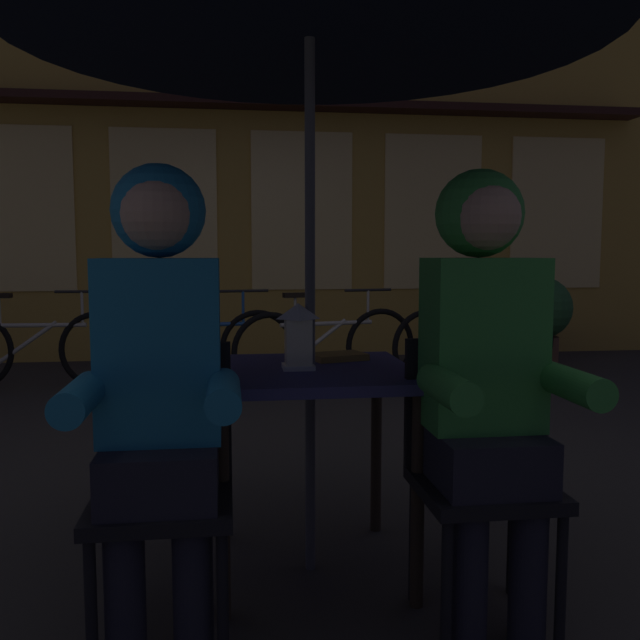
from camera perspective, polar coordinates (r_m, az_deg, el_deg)
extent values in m
plane|color=#2D2B28|center=(2.65, -0.80, -19.99)|extent=(60.00, 60.00, 0.00)
cube|color=navy|center=(2.43, -0.83, -4.42)|extent=(0.72, 0.72, 0.04)
cylinder|color=#2D2319|center=(2.21, -8.11, -15.46)|extent=(0.04, 0.04, 0.70)
cylinder|color=#2D2319|center=(2.29, 8.15, -14.71)|extent=(0.04, 0.04, 0.70)
cylinder|color=#2D2319|center=(2.80, -8.02, -10.91)|extent=(0.04, 0.04, 0.70)
cylinder|color=#2D2319|center=(2.86, 4.71, -10.51)|extent=(0.04, 0.04, 0.70)
cylinder|color=#4C4C51|center=(2.39, -0.84, 5.13)|extent=(0.04, 0.04, 2.25)
cube|color=white|center=(2.40, -1.82, -3.91)|extent=(0.11, 0.11, 0.02)
cube|color=white|center=(2.39, -1.83, -1.83)|extent=(0.09, 0.09, 0.16)
pyramid|color=white|center=(2.38, -1.83, 0.75)|extent=(0.11, 0.11, 0.06)
cube|color=black|center=(2.07, -13.04, -14.73)|extent=(0.40, 0.40, 0.04)
cylinder|color=black|center=(2.00, -8.11, -22.50)|extent=(0.03, 0.03, 0.41)
cylinder|color=black|center=(2.03, -18.53, -22.25)|extent=(0.03, 0.03, 0.41)
cylinder|color=black|center=(2.30, -8.05, -18.52)|extent=(0.03, 0.03, 0.41)
cylinder|color=black|center=(2.33, -16.89, -18.40)|extent=(0.03, 0.03, 0.41)
cube|color=black|center=(2.18, -12.72, -7.36)|extent=(0.40, 0.03, 0.42)
cube|color=black|center=(2.20, 13.52, -13.52)|extent=(0.40, 0.40, 0.04)
cylinder|color=black|center=(2.21, 19.46, -19.93)|extent=(0.03, 0.03, 0.41)
cylinder|color=black|center=(2.08, 10.50, -21.28)|extent=(0.03, 0.03, 0.41)
cylinder|color=black|center=(2.49, 15.74, -16.82)|extent=(0.03, 0.03, 0.41)
cylinder|color=black|center=(2.38, 7.82, -17.71)|extent=(0.03, 0.03, 0.41)
cube|color=black|center=(2.30, 11.98, -6.66)|extent=(0.40, 0.03, 0.42)
cylinder|color=black|center=(2.03, -10.54, -21.42)|extent=(0.11, 0.11, 0.45)
cylinder|color=black|center=(2.05, -15.94, -21.30)|extent=(0.11, 0.11, 0.45)
cube|color=black|center=(2.04, -13.10, -12.09)|extent=(0.32, 0.36, 0.16)
cube|color=teal|center=(2.00, -13.21, -2.42)|extent=(0.34, 0.22, 0.52)
cylinder|color=teal|center=(1.79, -8.05, -6.19)|extent=(0.09, 0.30, 0.09)
cylinder|color=teal|center=(1.83, -19.46, -6.20)|extent=(0.09, 0.30, 0.09)
sphere|color=tan|center=(1.99, -13.46, 8.64)|extent=(0.21, 0.21, 0.21)
sphere|color=teal|center=(2.04, -13.32, 8.85)|extent=(0.27, 0.27, 0.27)
cylinder|color=black|center=(2.20, 16.96, -19.34)|extent=(0.11, 0.11, 0.45)
cylinder|color=black|center=(2.14, 12.29, -20.01)|extent=(0.11, 0.11, 0.45)
cube|color=black|center=(2.17, 13.58, -11.02)|extent=(0.32, 0.36, 0.16)
cube|color=#338C38|center=(2.13, 13.40, -1.94)|extent=(0.34, 0.22, 0.52)
cylinder|color=#338C38|center=(2.03, 20.37, -5.12)|extent=(0.09, 0.30, 0.09)
cylinder|color=#338C38|center=(1.88, 10.61, -5.64)|extent=(0.09, 0.30, 0.09)
sphere|color=tan|center=(2.12, 13.63, 8.44)|extent=(0.21, 0.21, 0.21)
sphere|color=#338C38|center=(2.17, 13.16, 8.65)|extent=(0.27, 0.27, 0.27)
cube|color=gold|center=(8.02, -7.33, 19.65)|extent=(10.00, 0.60, 6.20)
cube|color=#F4D17A|center=(7.77, -23.79, 8.47)|extent=(1.10, 0.02, 1.70)
cube|color=#F4D17A|center=(7.51, -12.84, 8.92)|extent=(1.10, 0.02, 1.70)
cube|color=#F4D17A|center=(7.52, -1.50, 9.05)|extent=(1.10, 0.02, 1.70)
cube|color=#F4D17A|center=(7.82, 9.38, 8.84)|extent=(1.10, 0.02, 1.70)
cube|color=#F4D17A|center=(8.36, 19.14, 8.39)|extent=(1.10, 0.02, 1.70)
cube|color=#331914|center=(7.49, -7.26, 17.52)|extent=(9.00, 0.36, 0.08)
torus|color=black|center=(6.09, -17.99, -2.38)|extent=(0.66, 0.08, 0.66)
cylinder|color=#ADA89E|center=(6.20, -22.64, -0.40)|extent=(0.84, 0.08, 0.04)
cylinder|color=#ADA89E|center=(6.26, -23.65, -2.06)|extent=(0.61, 0.07, 0.44)
cylinder|color=#ADA89E|center=(6.08, -19.21, 0.93)|extent=(0.02, 0.02, 0.28)
cylinder|color=black|center=(6.07, -19.25, 2.25)|extent=(0.44, 0.05, 0.02)
torus|color=black|center=(5.94, -5.23, -2.32)|extent=(0.66, 0.16, 0.66)
torus|color=black|center=(5.82, -15.12, -2.66)|extent=(0.66, 0.16, 0.66)
cylinder|color=#1E4C93|center=(5.83, -10.16, -0.41)|extent=(0.83, 0.17, 0.04)
cylinder|color=#1E4C93|center=(5.84, -11.32, -2.22)|extent=(0.60, 0.13, 0.44)
cylinder|color=#1E4C93|center=(5.80, -12.98, 0.69)|extent=(0.02, 0.02, 0.24)
cube|color=black|center=(5.79, -13.01, 1.97)|extent=(0.21, 0.11, 0.04)
cylinder|color=#1E4C93|center=(5.88, -6.43, 1.06)|extent=(0.02, 0.02, 0.28)
cylinder|color=black|center=(5.87, -6.45, 2.42)|extent=(0.44, 0.10, 0.02)
torus|color=black|center=(6.09, 5.05, -2.12)|extent=(0.65, 0.20, 0.66)
torus|color=black|center=(5.73, -4.20, -2.61)|extent=(0.65, 0.20, 0.66)
cylinder|color=#ADA89E|center=(5.87, 0.57, -0.29)|extent=(0.82, 0.22, 0.04)
cylinder|color=#ADA89E|center=(5.84, -0.55, -2.10)|extent=(0.60, 0.17, 0.44)
cylinder|color=#ADA89E|center=(5.76, -2.08, 0.80)|extent=(0.02, 0.02, 0.24)
cube|color=black|center=(5.75, -2.09, 2.09)|extent=(0.21, 0.12, 0.04)
cylinder|color=#ADA89E|center=(6.00, 4.02, 1.17)|extent=(0.02, 0.02, 0.28)
cylinder|color=black|center=(5.99, 4.03, 2.51)|extent=(0.43, 0.12, 0.02)
torus|color=black|center=(6.60, 16.62, -1.74)|extent=(0.66, 0.19, 0.66)
torus|color=black|center=(6.05, 8.85, -2.22)|extent=(0.66, 0.19, 0.66)
cylinder|color=#B78419|center=(6.29, 12.95, -0.04)|extent=(0.82, 0.22, 0.04)
cylinder|color=#B78419|center=(6.24, 11.97, -1.73)|extent=(0.60, 0.17, 0.44)
cylinder|color=#B78419|center=(6.13, 10.74, 0.99)|extent=(0.02, 0.02, 0.24)
cube|color=black|center=(6.12, 10.76, 2.20)|extent=(0.21, 0.12, 0.04)
cylinder|color=#B78419|center=(6.50, 15.85, 1.31)|extent=(0.02, 0.02, 0.28)
cylinder|color=black|center=(6.49, 15.88, 2.54)|extent=(0.43, 0.12, 0.02)
cube|color=olive|center=(2.61, 1.51, -3.06)|extent=(0.23, 0.19, 0.02)
cylinder|color=brown|center=(7.00, 17.80, -2.69)|extent=(0.36, 0.36, 0.34)
sphere|color=#285B2D|center=(6.95, 17.91, 0.98)|extent=(0.60, 0.60, 0.60)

